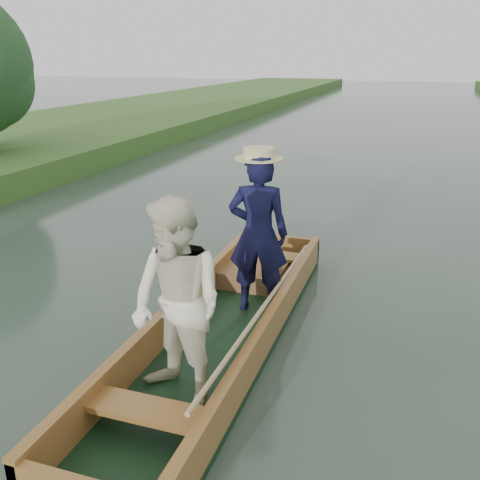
% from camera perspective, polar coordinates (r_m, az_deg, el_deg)
% --- Properties ---
extents(ground, '(120.00, 120.00, 0.00)m').
position_cam_1_polar(ground, '(5.71, -1.95, -10.94)').
color(ground, '#283D30').
rests_on(ground, ground).
extents(trees_far, '(22.10, 13.97, 4.40)m').
position_cam_1_polar(trees_far, '(11.52, 23.31, 15.73)').
color(trees_far, '#47331E').
rests_on(trees_far, ground).
extents(punt, '(1.14, 5.00, 1.93)m').
position_cam_1_polar(punt, '(5.25, -2.17, -5.58)').
color(punt, black).
rests_on(punt, ground).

